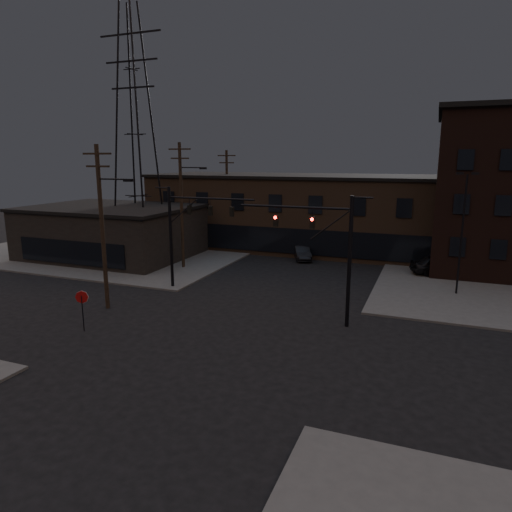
% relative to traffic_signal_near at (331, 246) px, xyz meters
% --- Properties ---
extents(ground, '(140.00, 140.00, 0.00)m').
position_rel_traffic_signal_near_xyz_m(ground, '(-5.36, -4.50, -4.93)').
color(ground, black).
rests_on(ground, ground).
extents(sidewalk_nw, '(30.00, 30.00, 0.15)m').
position_rel_traffic_signal_near_xyz_m(sidewalk_nw, '(-27.36, 17.50, -4.86)').
color(sidewalk_nw, '#474744').
rests_on(sidewalk_nw, ground).
extents(building_row, '(40.00, 12.00, 8.00)m').
position_rel_traffic_signal_near_xyz_m(building_row, '(-5.36, 23.50, -0.93)').
color(building_row, '#483526').
rests_on(building_row, ground).
extents(building_left, '(16.00, 12.00, 5.00)m').
position_rel_traffic_signal_near_xyz_m(building_left, '(-25.36, 11.50, -2.43)').
color(building_left, black).
rests_on(building_left, ground).
extents(traffic_signal_near, '(7.12, 0.24, 8.00)m').
position_rel_traffic_signal_near_xyz_m(traffic_signal_near, '(0.00, 0.00, 0.00)').
color(traffic_signal_near, black).
rests_on(traffic_signal_near, ground).
extents(traffic_signal_far, '(7.12, 0.24, 8.00)m').
position_rel_traffic_signal_near_xyz_m(traffic_signal_far, '(-12.07, 3.50, 0.08)').
color(traffic_signal_far, black).
rests_on(traffic_signal_far, ground).
extents(stop_sign, '(0.72, 0.33, 2.48)m').
position_rel_traffic_signal_near_xyz_m(stop_sign, '(-13.36, -6.49, -3.09)').
color(stop_sign, black).
rests_on(stop_sign, ground).
extents(utility_pole_near, '(3.70, 0.28, 11.00)m').
position_rel_traffic_signal_near_xyz_m(utility_pole_near, '(-14.79, -2.50, 0.94)').
color(utility_pole_near, black).
rests_on(utility_pole_near, ground).
extents(utility_pole_mid, '(3.70, 0.28, 11.50)m').
position_rel_traffic_signal_near_xyz_m(utility_pole_mid, '(-15.79, 9.50, 1.19)').
color(utility_pole_mid, black).
rests_on(utility_pole_mid, ground).
extents(utility_pole_far, '(2.20, 0.28, 11.00)m').
position_rel_traffic_signal_near_xyz_m(utility_pole_far, '(-16.86, 21.50, 0.85)').
color(utility_pole_far, black).
rests_on(utility_pole_far, ground).
extents(transmission_tower, '(7.00, 7.00, 25.00)m').
position_rel_traffic_signal_near_xyz_m(transmission_tower, '(-23.36, 13.50, 7.57)').
color(transmission_tower, black).
rests_on(transmission_tower, ground).
extents(lot_light_a, '(1.50, 0.28, 9.14)m').
position_rel_traffic_signal_near_xyz_m(lot_light_a, '(7.64, 9.50, 0.58)').
color(lot_light_a, black).
rests_on(lot_light_a, ground).
extents(parked_car_lot_a, '(5.29, 3.60, 1.67)m').
position_rel_traffic_signal_near_xyz_m(parked_car_lot_a, '(6.46, 15.23, -3.95)').
color(parked_car_lot_a, black).
rests_on(parked_car_lot_a, sidewalk_ne).
extents(parked_car_lot_b, '(5.06, 3.05, 1.37)m').
position_rel_traffic_signal_near_xyz_m(parked_car_lot_b, '(10.22, 16.00, -4.10)').
color(parked_car_lot_b, '#AFAFB1').
rests_on(parked_car_lot_b, sidewalk_ne).
extents(car_crossing, '(3.04, 4.40, 1.37)m').
position_rel_traffic_signal_near_xyz_m(car_crossing, '(-6.57, 17.25, -4.25)').
color(car_crossing, black).
rests_on(car_crossing, ground).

